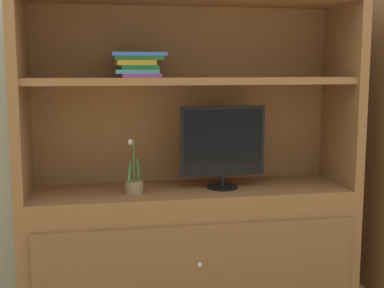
{
  "coord_description": "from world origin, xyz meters",
  "views": [
    {
      "loc": [
        -0.49,
        -2.33,
        1.32
      ],
      "look_at": [
        0.0,
        0.35,
        0.92
      ],
      "focal_mm": 49.04,
      "sensor_mm": 36.0,
      "label": 1
    }
  ],
  "objects_px": {
    "potted_plant": "(134,184)",
    "magazine_stack": "(137,64)",
    "tv_monitor": "(223,144)",
    "media_console": "(190,214)"
  },
  "relations": [
    {
      "from": "potted_plant",
      "to": "magazine_stack",
      "type": "xyz_separation_m",
      "value": [
        0.03,
        0.06,
        0.62
      ]
    },
    {
      "from": "tv_monitor",
      "to": "potted_plant",
      "type": "height_order",
      "value": "tv_monitor"
    },
    {
      "from": "magazine_stack",
      "to": "media_console",
      "type": "bearing_deg",
      "value": 2.0
    },
    {
      "from": "tv_monitor",
      "to": "potted_plant",
      "type": "distance_m",
      "value": 0.52
    },
    {
      "from": "tv_monitor",
      "to": "media_console",
      "type": "bearing_deg",
      "value": 168.7
    },
    {
      "from": "media_console",
      "to": "magazine_stack",
      "type": "relative_size",
      "value": 5.12
    },
    {
      "from": "potted_plant",
      "to": "magazine_stack",
      "type": "distance_m",
      "value": 0.62
    },
    {
      "from": "media_console",
      "to": "magazine_stack",
      "type": "height_order",
      "value": "media_console"
    },
    {
      "from": "media_console",
      "to": "potted_plant",
      "type": "relative_size",
      "value": 6.17
    },
    {
      "from": "potted_plant",
      "to": "magazine_stack",
      "type": "height_order",
      "value": "magazine_stack"
    }
  ]
}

